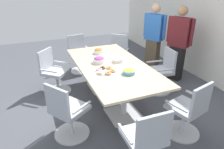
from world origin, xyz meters
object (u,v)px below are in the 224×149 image
at_px(office_chair_0, 79,56).
at_px(person_standing_0, 154,37).
at_px(office_chair_4, 188,112).
at_px(person_standing_1, 178,43).
at_px(donut_platter, 105,71).
at_px(snack_bowl_candy_mix, 99,60).
at_px(office_chair_2, 67,114).
at_px(office_chair_5, 161,73).
at_px(conference_table, 112,71).
at_px(snack_bowl_chips_yellow, 129,72).
at_px(office_chair_3, 145,142).
at_px(office_chair_6, 118,55).
at_px(office_chair_1, 54,74).
at_px(napkin_pile, 117,60).
at_px(snack_bowl_pretzels, 99,51).

xyz_separation_m(office_chair_0, person_standing_0, (0.62, 1.79, 0.46)).
xyz_separation_m(office_chair_4, person_standing_1, (-1.69, 1.10, 0.47)).
bearing_deg(donut_platter, snack_bowl_candy_mix, 175.55).
xyz_separation_m(office_chair_2, person_standing_0, (-1.76, 2.56, 0.46)).
height_order(office_chair_5, donut_platter, office_chair_5).
bearing_deg(person_standing_1, conference_table, 75.69).
relative_size(office_chair_5, person_standing_0, 0.55).
distance_m(office_chair_0, office_chair_2, 2.51).
bearing_deg(person_standing_0, office_chair_5, 130.92).
relative_size(person_standing_0, snack_bowl_candy_mix, 7.40).
bearing_deg(snack_bowl_chips_yellow, office_chair_3, -16.87).
bearing_deg(snack_bowl_chips_yellow, office_chair_0, -171.23).
bearing_deg(office_chair_6, snack_bowl_chips_yellow, 112.83).
height_order(office_chair_3, snack_bowl_chips_yellow, office_chair_3).
height_order(office_chair_1, donut_platter, office_chair_1).
height_order(office_chair_0, donut_platter, office_chair_0).
xyz_separation_m(office_chair_6, donut_platter, (1.56, -0.93, 0.36)).
relative_size(person_standing_1, donut_platter, 4.89).
xyz_separation_m(office_chair_0, napkin_pile, (1.58, 0.37, 0.38)).
relative_size(office_chair_2, donut_platter, 2.63).
relative_size(office_chair_0, office_chair_3, 1.00).
xyz_separation_m(snack_bowl_candy_mix, napkin_pile, (0.10, 0.34, -0.02)).
bearing_deg(snack_bowl_chips_yellow, donut_platter, -124.90).
height_order(office_chair_0, snack_bowl_candy_mix, office_chair_0).
bearing_deg(snack_bowl_pretzels, office_chair_0, -168.14).
bearing_deg(office_chair_3, snack_bowl_chips_yellow, 73.97).
distance_m(snack_bowl_chips_yellow, snack_bowl_candy_mix, 0.73).
relative_size(office_chair_0, office_chair_1, 1.00).
bearing_deg(office_chair_6, person_standing_1, 177.97).
distance_m(conference_table, snack_bowl_chips_yellow, 0.52).
relative_size(office_chair_2, office_chair_5, 1.00).
bearing_deg(donut_platter, office_chair_2, -58.79).
distance_m(person_standing_0, napkin_pile, 1.71).
bearing_deg(office_chair_1, office_chair_4, 78.73).
distance_m(office_chair_0, office_chair_4, 3.15).
xyz_separation_m(office_chair_3, snack_bowl_pretzels, (-2.35, 0.23, 0.40)).
xyz_separation_m(office_chair_4, snack_bowl_candy_mix, (-1.55, -0.84, 0.40)).
bearing_deg(snack_bowl_pretzels, snack_bowl_candy_mix, -18.24).
bearing_deg(office_chair_3, snack_bowl_pretzels, 85.28).
bearing_deg(office_chair_6, office_chair_0, 20.43).
bearing_deg(donut_platter, conference_table, 138.37).
height_order(office_chair_2, snack_bowl_chips_yellow, office_chair_2).
height_order(office_chair_6, person_standing_0, person_standing_0).
bearing_deg(office_chair_5, person_standing_1, -54.27).
bearing_deg(office_chair_3, office_chair_4, 19.02).
bearing_deg(office_chair_6, person_standing_0, -156.15).
xyz_separation_m(office_chair_1, snack_bowl_pretzels, (0.08, 0.96, 0.40)).
distance_m(office_chair_2, office_chair_5, 2.21).
bearing_deg(snack_bowl_chips_yellow, person_standing_0, 136.27).
bearing_deg(napkin_pile, snack_bowl_candy_mix, -106.82).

